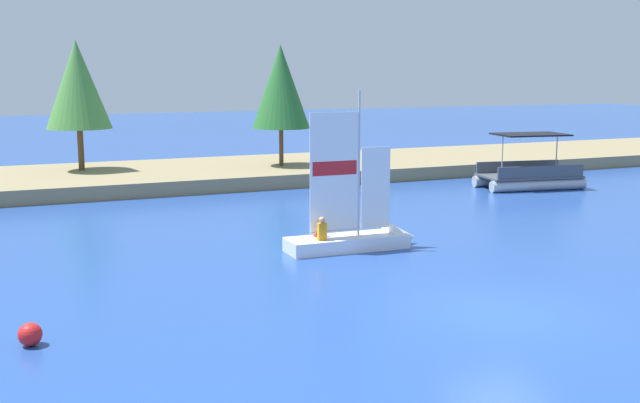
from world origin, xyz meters
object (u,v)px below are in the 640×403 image
object	(u,v)px
pontoon_boat	(529,175)
shoreline_tree_centre	(281,87)
shoreline_tree_midleft	(77,85)
channel_buoy	(30,334)
sailboat	(365,236)

from	to	relation	value
pontoon_boat	shoreline_tree_centre	bearing A→B (deg)	149.27
shoreline_tree_midleft	pontoon_boat	size ratio (longest dim) A/B	1.25
channel_buoy	pontoon_boat	bearing A→B (deg)	30.00
shoreline_tree_midleft	channel_buoy	xyz separation A→B (m)	(-4.02, -25.56, -5.07)
sailboat	pontoon_boat	world-z (taller)	sailboat
sailboat	pontoon_boat	distance (m)	16.73
shoreline_tree_midleft	channel_buoy	bearing A→B (deg)	-98.93
shoreline_tree_centre	channel_buoy	distance (m)	28.01
shoreline_tree_midleft	sailboat	size ratio (longest dim) A/B	1.21
sailboat	pontoon_boat	xyz separation A→B (m)	(14.12, 8.97, 0.27)
sailboat	channel_buoy	distance (m)	12.47
shoreline_tree_centre	pontoon_boat	bearing A→B (deg)	-39.69
shoreline_tree_midleft	pontoon_boat	distance (m)	24.35
sailboat	channel_buoy	size ratio (longest dim) A/B	10.94
pontoon_boat	channel_buoy	xyz separation A→B (m)	(-25.26, -14.58, -0.44)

